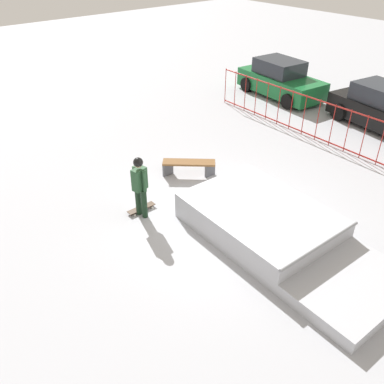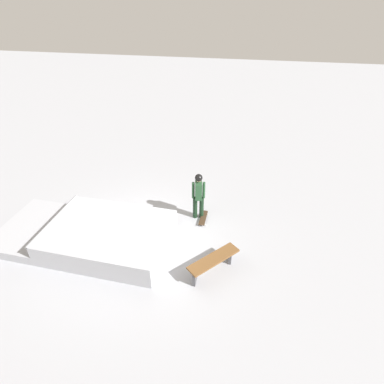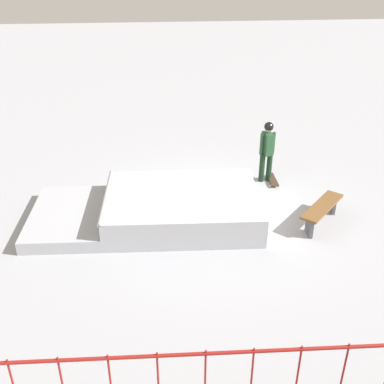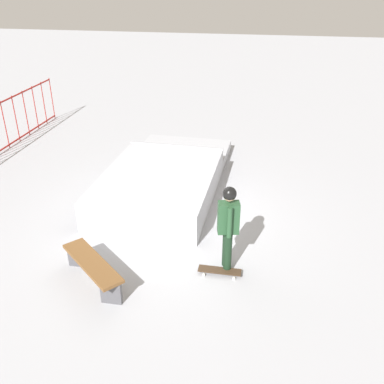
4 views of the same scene
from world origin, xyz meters
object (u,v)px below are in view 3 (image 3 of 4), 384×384
at_px(skater, 267,147).
at_px(skateboard, 272,179).
at_px(skate_ramp, 163,209).
at_px(park_bench, 322,210).

relative_size(skater, skateboard, 2.15).
bearing_deg(skateboard, skater, 62.33).
xyz_separation_m(skate_ramp, skateboard, (-3.11, -1.77, -0.24)).
xyz_separation_m(skate_ramp, skater, (-2.92, -1.87, 0.69)).
distance_m(skater, park_bench, 2.54).
xyz_separation_m(skater, skateboard, (-0.19, 0.11, -0.93)).
xyz_separation_m(skate_ramp, park_bench, (-3.75, 0.44, 0.04)).
distance_m(skateboard, park_bench, 2.31).
bearing_deg(skater, park_bench, -171.86).
height_order(skateboard, park_bench, park_bench).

